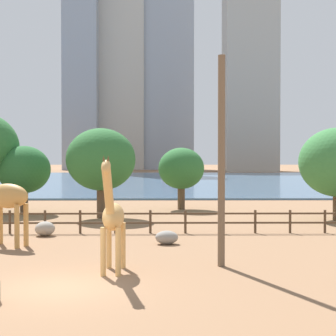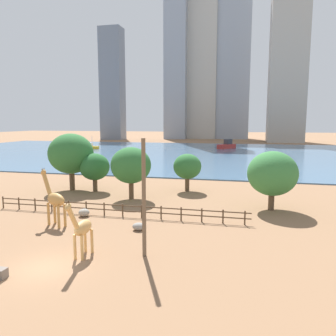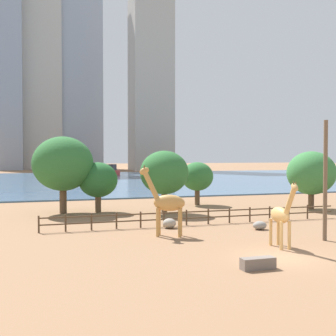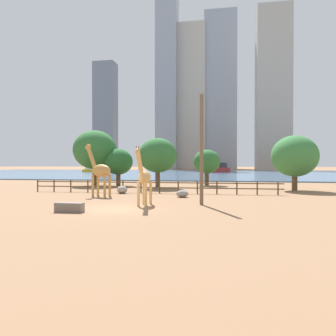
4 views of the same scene
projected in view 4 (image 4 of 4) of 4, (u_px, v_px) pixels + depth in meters
The scene contains 21 objects.
ground_plane at pixel (200, 173), 100.88m from camera, with size 400.00×400.00×0.00m, color #8C6647.
harbor_water at pixel (200, 173), 97.92m from camera, with size 180.00×86.00×0.20m, color #476B8C.
giraffe_tall at pixel (100, 171), 30.65m from camera, with size 3.33×2.02×5.14m.
giraffe_companion at pixel (144, 177), 23.89m from camera, with size 0.87×3.04×4.32m.
utility_pole at pixel (202, 150), 24.29m from camera, with size 0.28×0.28×8.21m, color brown.
boulder_near_fence at pixel (122, 190), 33.52m from camera, with size 1.07×1.04×0.78m, color gray.
boulder_by_pole at pixel (182, 194), 29.72m from camera, with size 1.12×0.88×0.66m, color gray.
feeding_trough at pixel (69, 207), 20.68m from camera, with size 1.80×0.60×0.60m, color #72665B.
enclosure_fence at pixel (152, 186), 33.89m from camera, with size 26.12×0.14×1.30m.
tree_left_large at pixel (207, 162), 46.08m from camera, with size 3.75×3.75×5.04m.
tree_center_broad at pixel (95, 150), 45.91m from camera, with size 6.04×6.04×7.71m.
tree_right_tall at pixel (295, 156), 37.03m from camera, with size 5.19×5.19×6.26m.
tree_left_small at pixel (118, 162), 45.20m from camera, with size 3.98×3.98×5.12m.
tree_right_small at pixel (158, 155), 41.19m from camera, with size 4.85×4.85×6.29m.
boat_ferry at pixel (222, 169), 115.01m from camera, with size 6.21×7.36×3.16m.
boat_sailboat at pixel (89, 170), 110.22m from camera, with size 4.84×2.04×4.25m.
skyline_tower_needle at pixel (191, 97), 183.03m from camera, with size 16.29×8.26×80.88m, color #B7B2A8.
skyline_block_central at pixel (221, 91), 182.22m from camera, with size 17.85×9.62×87.19m, color #939EAD.
skyline_tower_glass at pixel (273, 90), 154.39m from camera, with size 15.58×13.91×75.96m, color #ADA89E.
skyline_block_left at pixel (167, 72), 181.57m from camera, with size 11.49×12.28×108.13m, color #939EAD.
skyline_block_right at pixel (105, 116), 172.12m from camera, with size 11.15×8.51×55.93m, color slate.
Camera 4 is at (7.32, -21.07, 3.09)m, focal length 35.00 mm.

